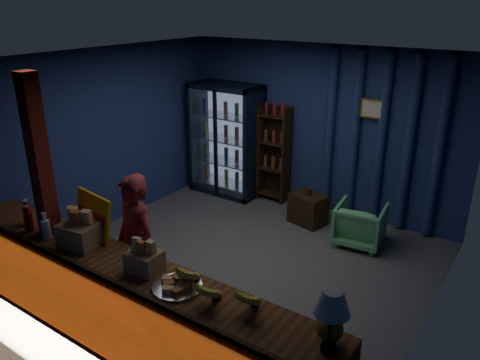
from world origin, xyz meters
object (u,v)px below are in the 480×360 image
Objects in this scene: green_chair at (360,224)px; pastry_tray at (177,286)px; table_lamp at (332,305)px; shopkeeper at (136,247)px.

green_chair is 1.53× the size of pastry_tray.
green_chair is 1.33× the size of table_lamp.
table_lamp is at bearing 2.23° from shopkeeper.
pastry_tray is (-0.39, -3.28, 0.68)m from green_chair.
table_lamp is at bearing 99.32° from green_chair.
shopkeeper is 2.46m from table_lamp.
shopkeeper is at bearing 169.39° from table_lamp.
shopkeeper reaches higher than table_lamp.
shopkeeper is 3.17m from green_chair.
table_lamp reaches higher than pastry_tray.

